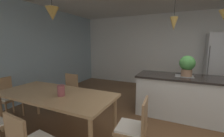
{
  "coord_description": "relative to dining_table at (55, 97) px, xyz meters",
  "views": [
    {
      "loc": [
        -0.27,
        -2.55,
        1.56
      ],
      "look_at": [
        -1.41,
        -0.09,
        1.12
      ],
      "focal_mm": 23.24,
      "sensor_mm": 36.0,
      "label": 1
    }
  ],
  "objects": [
    {
      "name": "chair_kitchen_end",
      "position": [
        1.41,
        0.0,
        -0.21
      ],
      "size": [
        0.43,
        0.43,
        0.87
      ],
      "color": "#A87F56",
      "rests_on": "ground_plane"
    },
    {
      "name": "pendant_over_table",
      "position": [
        0.11,
        -0.06,
        1.35
      ],
      "size": [
        0.2,
        0.2,
        0.77
      ],
      "color": "black"
    },
    {
      "name": "window_wall_left_glazing",
      "position": [
        -1.9,
        0.8,
        0.67
      ],
      "size": [
        0.06,
        8.4,
        2.7
      ],
      "primitive_type": "cube",
      "color": "#9EB7C6",
      "rests_on": "ground_plane"
    },
    {
      "name": "refrigerator",
      "position": [
        3.0,
        3.65,
        0.28
      ],
      "size": [
        0.7,
        0.67,
        1.93
      ],
      "color": "silver",
      "rests_on": "ground_plane"
    },
    {
      "name": "kitchen_island",
      "position": [
        2.18,
        1.66,
        -0.22
      ],
      "size": [
        2.28,
        0.84,
        0.91
      ],
      "color": "silver",
      "rests_on": "ground_plane"
    },
    {
      "name": "chair_far_left",
      "position": [
        -0.46,
        0.83,
        -0.21
      ],
      "size": [
        0.42,
        0.42,
        0.87
      ],
      "color": "#A87F56",
      "rests_on": "ground_plane"
    },
    {
      "name": "pendant_over_island_main",
      "position": [
        1.74,
        1.66,
        1.33
      ],
      "size": [
        0.17,
        0.17,
        0.83
      ],
      "color": "black"
    },
    {
      "name": "chair_window_end",
      "position": [
        -1.41,
        -0.0,
        -0.21
      ],
      "size": [
        0.41,
        0.41,
        0.87
      ],
      "color": "#A87F56",
      "rests_on": "ground_plane"
    },
    {
      "name": "dining_table",
      "position": [
        0.0,
        0.0,
        0.0
      ],
      "size": [
        2.07,
        0.91,
        0.75
      ],
      "color": "tan",
      "rests_on": "ground_plane"
    },
    {
      "name": "potted_plant_on_island",
      "position": [
        2.05,
        1.66,
        0.47
      ],
      "size": [
        0.31,
        0.31,
        0.45
      ],
      "color": "#8C664C",
      "rests_on": "kitchen_island"
    },
    {
      "name": "wall_back_kitchen",
      "position": [
        2.16,
        4.06,
        0.67
      ],
      "size": [
        10.0,
        0.12,
        2.7
      ],
      "primitive_type": "cube",
      "color": "silver",
      "rests_on": "ground_plane"
    },
    {
      "name": "vase_on_dining_table",
      "position": [
        0.19,
        -0.05,
        0.15
      ],
      "size": [
        0.12,
        0.12,
        0.18
      ],
      "color": "#994C51",
      "rests_on": "dining_table"
    }
  ]
}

